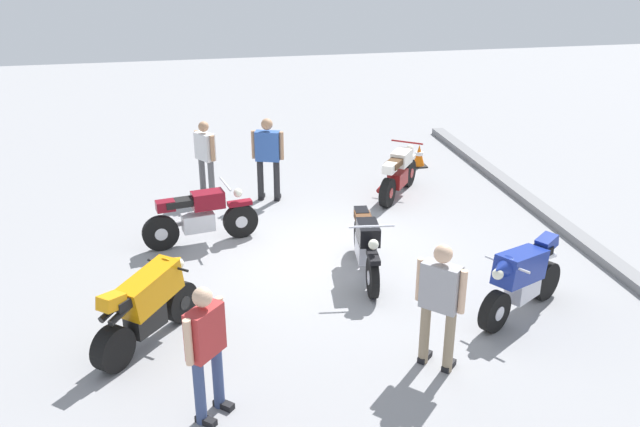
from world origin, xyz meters
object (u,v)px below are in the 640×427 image
at_px(motorcycle_blue_sportbike, 522,277).
at_px(person_in_gray_shirt, 440,299).
at_px(motorcycle_maroon_cruiser, 200,217).
at_px(traffic_cone, 419,156).
at_px(motorcycle_orange_sportbike, 147,304).
at_px(person_in_red_shirt, 206,345).
at_px(person_in_white_shirt, 205,154).
at_px(motorcycle_black_cruiser, 366,245).
at_px(motorcycle_cream_vintage, 398,174).
at_px(person_in_blue_shirt, 268,154).

relative_size(motorcycle_blue_sportbike, person_in_gray_shirt, 1.01).
distance_m(motorcycle_maroon_cruiser, traffic_cone, 6.23).
bearing_deg(person_in_gray_shirt, traffic_cone, 28.19).
xyz_separation_m(motorcycle_orange_sportbike, person_in_red_shirt, (1.68, 0.72, 0.36)).
relative_size(motorcycle_blue_sportbike, person_in_red_shirt, 1.04).
xyz_separation_m(person_in_red_shirt, traffic_cone, (-8.10, 5.35, -0.70)).
distance_m(person_in_gray_shirt, person_in_red_shirt, 2.92).
distance_m(person_in_white_shirt, traffic_cone, 5.16).
xyz_separation_m(motorcycle_black_cruiser, person_in_gray_shirt, (2.66, 0.22, 0.48)).
xyz_separation_m(person_in_gray_shirt, person_in_white_shirt, (-6.78, -2.58, -0.09)).
xyz_separation_m(motorcycle_maroon_cruiser, person_in_gray_shirt, (4.40, 2.81, 0.48)).
bearing_deg(motorcycle_orange_sportbike, traffic_cone, -3.70).
height_order(motorcycle_maroon_cruiser, traffic_cone, motorcycle_maroon_cruiser).
xyz_separation_m(motorcycle_blue_sportbike, motorcycle_cream_vintage, (-4.95, -0.30, -0.11)).
bearing_deg(motorcycle_maroon_cruiser, person_in_white_shirt, 73.86).
bearing_deg(motorcycle_black_cruiser, person_in_gray_shirt, 11.38).
bearing_deg(person_in_blue_shirt, person_in_white_shirt, 86.76).
height_order(motorcycle_blue_sportbike, motorcycle_orange_sportbike, same).
distance_m(person_in_red_shirt, traffic_cone, 9.74).
bearing_deg(person_in_blue_shirt, motorcycle_black_cruiser, -143.50).
height_order(motorcycle_black_cruiser, person_in_blue_shirt, person_in_blue_shirt).
bearing_deg(traffic_cone, person_in_gray_shirt, -17.62).
bearing_deg(motorcycle_maroon_cruiser, person_in_gray_shirt, -68.09).
height_order(motorcycle_blue_sportbike, motorcycle_black_cruiser, motorcycle_blue_sportbike).
bearing_deg(traffic_cone, motorcycle_cream_vintage, -31.48).
bearing_deg(person_in_red_shirt, person_in_gray_shirt, 49.19).
height_order(motorcycle_maroon_cruiser, motorcycle_black_cruiser, same).
distance_m(motorcycle_orange_sportbike, traffic_cone, 8.85).
bearing_deg(person_in_white_shirt, motorcycle_black_cruiser, 86.41).
distance_m(motorcycle_orange_sportbike, person_in_red_shirt, 1.86).
xyz_separation_m(motorcycle_maroon_cruiser, person_in_red_shirt, (4.77, -0.09, 0.43)).
bearing_deg(person_in_gray_shirt, person_in_blue_shirt, 57.80).
bearing_deg(person_in_blue_shirt, motorcycle_orange_sportbike, 174.57).
relative_size(motorcycle_black_cruiser, person_in_gray_shirt, 1.20).
bearing_deg(person_in_gray_shirt, motorcycle_blue_sportbike, -13.00).
relative_size(motorcycle_blue_sportbike, motorcycle_orange_sportbike, 1.08).
height_order(motorcycle_orange_sportbike, traffic_cone, motorcycle_orange_sportbike).
height_order(motorcycle_orange_sportbike, person_in_white_shirt, person_in_white_shirt).
height_order(motorcycle_cream_vintage, person_in_gray_shirt, person_in_gray_shirt).
bearing_deg(motorcycle_blue_sportbike, person_in_red_shirt, -15.59).
height_order(motorcycle_blue_sportbike, person_in_gray_shirt, person_in_gray_shirt).
relative_size(motorcycle_cream_vintage, person_in_white_shirt, 1.03).
bearing_deg(motorcycle_orange_sportbike, motorcycle_maroon_cruiser, 24.91).
xyz_separation_m(motorcycle_cream_vintage, motorcycle_maroon_cruiser, (1.56, -4.18, 0.03)).
distance_m(motorcycle_cream_vintage, motorcycle_black_cruiser, 3.66).
bearing_deg(motorcycle_maroon_cruiser, person_in_red_shirt, -101.78).
height_order(motorcycle_black_cruiser, person_in_gray_shirt, person_in_gray_shirt).
height_order(motorcycle_cream_vintage, person_in_blue_shirt, person_in_blue_shirt).
bearing_deg(person_in_red_shirt, person_in_white_shirt, 129.21).
bearing_deg(motorcycle_maroon_cruiser, motorcycle_cream_vintage, 9.84).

